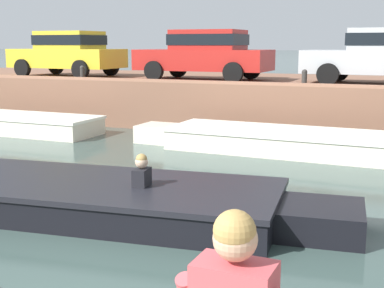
{
  "coord_description": "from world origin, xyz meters",
  "views": [
    {
      "loc": [
        2.76,
        -2.7,
        2.56
      ],
      "look_at": [
        0.05,
        4.05,
        1.19
      ],
      "focal_mm": 50.0,
      "sensor_mm": 36.0,
      "label": 1
    }
  ],
  "objects_px": {
    "boat_moored_west_cream": "(14,123)",
    "motorboat_passing": "(106,198)",
    "car_leftmost_yellow": "(68,52)",
    "car_left_inner_red": "(205,53)",
    "boat_moored_central_cream": "(274,140)",
    "mooring_bollard_mid": "(304,77)",
    "mooring_bollard_west": "(82,72)"
  },
  "relations": [
    {
      "from": "boat_moored_west_cream",
      "to": "motorboat_passing",
      "type": "distance_m",
      "value": 8.63
    },
    {
      "from": "car_leftmost_yellow",
      "to": "car_left_inner_red",
      "type": "distance_m",
      "value": 5.08
    },
    {
      "from": "boat_moored_west_cream",
      "to": "motorboat_passing",
      "type": "xyz_separation_m",
      "value": [
        6.51,
        -5.67,
        -0.02
      ]
    },
    {
      "from": "boat_moored_central_cream",
      "to": "boat_moored_west_cream",
      "type": "bearing_deg",
      "value": -179.82
    },
    {
      "from": "car_leftmost_yellow",
      "to": "car_left_inner_red",
      "type": "xyz_separation_m",
      "value": [
        5.08,
        0.0,
        0.0
      ]
    },
    {
      "from": "car_leftmost_yellow",
      "to": "mooring_bollard_mid",
      "type": "xyz_separation_m",
      "value": [
        8.41,
        -1.3,
        -0.61
      ]
    },
    {
      "from": "mooring_bollard_mid",
      "to": "car_left_inner_red",
      "type": "bearing_deg",
      "value": 158.64
    },
    {
      "from": "car_leftmost_yellow",
      "to": "motorboat_passing",
      "type": "bearing_deg",
      "value": -52.82
    },
    {
      "from": "mooring_bollard_mid",
      "to": "boat_moored_west_cream",
      "type": "bearing_deg",
      "value": -165.49
    },
    {
      "from": "car_left_inner_red",
      "to": "motorboat_passing",
      "type": "bearing_deg",
      "value": -78.84
    },
    {
      "from": "boat_moored_central_cream",
      "to": "mooring_bollard_mid",
      "type": "bearing_deg",
      "value": 81.34
    },
    {
      "from": "car_leftmost_yellow",
      "to": "mooring_bollard_west",
      "type": "relative_size",
      "value": 8.89
    },
    {
      "from": "motorboat_passing",
      "to": "car_left_inner_red",
      "type": "distance_m",
      "value": 9.45
    },
    {
      "from": "boat_moored_west_cream",
      "to": "mooring_bollard_west",
      "type": "bearing_deg",
      "value": 63.22
    },
    {
      "from": "boat_moored_west_cream",
      "to": "mooring_bollard_mid",
      "type": "relative_size",
      "value": 13.04
    },
    {
      "from": "boat_moored_central_cream",
      "to": "mooring_bollard_mid",
      "type": "relative_size",
      "value": 15.19
    },
    {
      "from": "boat_moored_west_cream",
      "to": "car_leftmost_yellow",
      "type": "relative_size",
      "value": 1.47
    },
    {
      "from": "boat_moored_west_cream",
      "to": "boat_moored_central_cream",
      "type": "height_order",
      "value": "boat_moored_central_cream"
    },
    {
      "from": "boat_moored_west_cream",
      "to": "mooring_bollard_west",
      "type": "relative_size",
      "value": 13.04
    },
    {
      "from": "motorboat_passing",
      "to": "car_leftmost_yellow",
      "type": "xyz_separation_m",
      "value": [
        -6.87,
        9.06,
        2.04
      ]
    },
    {
      "from": "mooring_bollard_west",
      "to": "mooring_bollard_mid",
      "type": "bearing_deg",
      "value": 0.0
    },
    {
      "from": "mooring_bollard_west",
      "to": "mooring_bollard_mid",
      "type": "distance_m",
      "value": 7.01
    },
    {
      "from": "boat_moored_central_cream",
      "to": "car_leftmost_yellow",
      "type": "bearing_deg",
      "value": 157.45
    },
    {
      "from": "car_leftmost_yellow",
      "to": "mooring_bollard_mid",
      "type": "relative_size",
      "value": 8.89
    },
    {
      "from": "boat_moored_central_cream",
      "to": "mooring_bollard_mid",
      "type": "distance_m",
      "value": 2.52
    },
    {
      "from": "motorboat_passing",
      "to": "car_leftmost_yellow",
      "type": "height_order",
      "value": "car_leftmost_yellow"
    },
    {
      "from": "car_leftmost_yellow",
      "to": "mooring_bollard_mid",
      "type": "height_order",
      "value": "car_leftmost_yellow"
    },
    {
      "from": "boat_moored_central_cream",
      "to": "car_left_inner_red",
      "type": "height_order",
      "value": "car_left_inner_red"
    },
    {
      "from": "car_left_inner_red",
      "to": "mooring_bollard_mid",
      "type": "relative_size",
      "value": 9.4
    },
    {
      "from": "motorboat_passing",
      "to": "mooring_bollard_west",
      "type": "bearing_deg",
      "value": 125.15
    },
    {
      "from": "car_leftmost_yellow",
      "to": "boat_moored_central_cream",
      "type": "bearing_deg",
      "value": -22.55
    },
    {
      "from": "car_leftmost_yellow",
      "to": "car_left_inner_red",
      "type": "relative_size",
      "value": 0.95
    }
  ]
}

